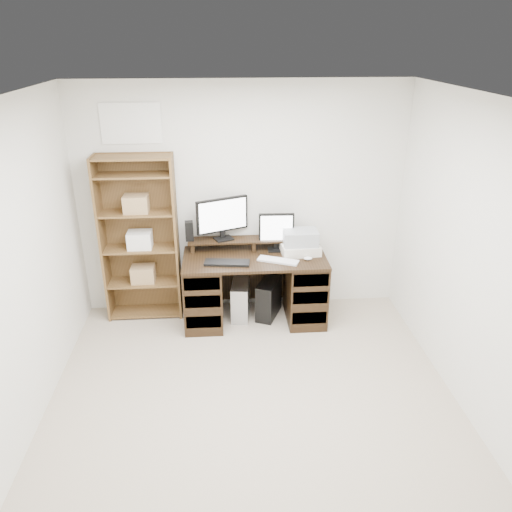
{
  "coord_description": "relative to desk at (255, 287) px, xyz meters",
  "views": [
    {
      "loc": [
        -0.23,
        -3.13,
        2.89
      ],
      "look_at": [
        0.11,
        1.43,
        0.85
      ],
      "focal_mm": 35.0,
      "sensor_mm": 36.0,
      "label": 1
    }
  ],
  "objects": [
    {
      "name": "basket",
      "position": [
        0.49,
        0.06,
        0.54
      ],
      "size": [
        0.36,
        0.26,
        0.15
      ],
      "primitive_type": "cube",
      "rotation": [
        0.0,
        0.0,
        -0.0
      ],
      "color": "#969CA0",
      "rests_on": "printer"
    },
    {
      "name": "bookshelf",
      "position": [
        -1.2,
        0.21,
        0.53
      ],
      "size": [
        0.8,
        0.3,
        1.8
      ],
      "color": "brown",
      "rests_on": "ground"
    },
    {
      "name": "monitor_small",
      "position": [
        0.25,
        0.17,
        0.58
      ],
      "size": [
        0.38,
        0.14,
        0.41
      ],
      "rotation": [
        0.0,
        0.0,
        -0.03
      ],
      "color": "black",
      "rests_on": "desk"
    },
    {
      "name": "speaker",
      "position": [
        -0.68,
        0.21,
        0.59
      ],
      "size": [
        0.09,
        0.09,
        0.21
      ],
      "primitive_type": "cube",
      "rotation": [
        0.0,
        0.0,
        0.09
      ],
      "color": "black",
      "rests_on": "riser_shelf"
    },
    {
      "name": "printer",
      "position": [
        0.49,
        0.06,
        0.41
      ],
      "size": [
        0.42,
        0.33,
        0.1
      ],
      "primitive_type": "cube",
      "rotation": [
        0.0,
        0.0,
        0.09
      ],
      "color": "beige",
      "rests_on": "desk"
    },
    {
      "name": "keyboard_white",
      "position": [
        0.23,
        -0.14,
        0.37
      ],
      "size": [
        0.44,
        0.28,
        0.02
      ],
      "primitive_type": "cube",
      "rotation": [
        0.0,
        0.0,
        -0.4
      ],
      "color": "silver",
      "rests_on": "desk"
    },
    {
      "name": "room",
      "position": [
        -0.11,
        -1.64,
        0.86
      ],
      "size": [
        3.54,
        4.04,
        2.54
      ],
      "color": "#B4A58E",
      "rests_on": "ground"
    },
    {
      "name": "mouse",
      "position": [
        0.55,
        -0.13,
        0.38
      ],
      "size": [
        0.09,
        0.06,
        0.04
      ],
      "primitive_type": "ellipsoid",
      "rotation": [
        0.0,
        0.0,
        -0.05
      ],
      "color": "silver",
      "rests_on": "desk"
    },
    {
      "name": "tower_black",
      "position": [
        0.16,
        0.06,
        -0.18
      ],
      "size": [
        0.33,
        0.46,
        0.42
      ],
      "rotation": [
        0.0,
        0.0,
        -0.39
      ],
      "color": "black",
      "rests_on": "ground"
    },
    {
      "name": "riser_shelf",
      "position": [
        0.0,
        0.21,
        0.45
      ],
      "size": [
        1.4,
        0.22,
        0.12
      ],
      "color": "black",
      "rests_on": "desk"
    },
    {
      "name": "monitor_wide",
      "position": [
        -0.33,
        0.22,
        0.74
      ],
      "size": [
        0.54,
        0.25,
        0.46
      ],
      "rotation": [
        0.0,
        0.0,
        0.4
      ],
      "color": "black",
      "rests_on": "riser_shelf"
    },
    {
      "name": "tower_silver",
      "position": [
        -0.15,
        0.07,
        -0.19
      ],
      "size": [
        0.23,
        0.42,
        0.41
      ],
      "primitive_type": "cube",
      "rotation": [
        0.0,
        0.0,
        -0.11
      ],
      "color": "#B0B3B7",
      "rests_on": "ground"
    },
    {
      "name": "desk",
      "position": [
        0.0,
        0.0,
        0.0
      ],
      "size": [
        1.5,
        0.7,
        0.75
      ],
      "color": "black",
      "rests_on": "ground"
    },
    {
      "name": "keyboard_black",
      "position": [
        -0.29,
        -0.16,
        0.37
      ],
      "size": [
        0.47,
        0.21,
        0.03
      ],
      "primitive_type": "cube",
      "rotation": [
        0.0,
        0.0,
        -0.13
      ],
      "color": "black",
      "rests_on": "desk"
    }
  ]
}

